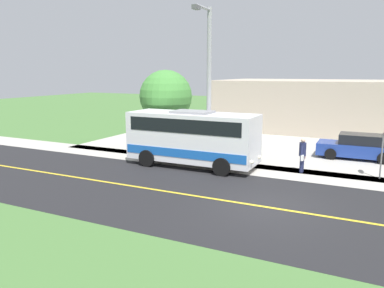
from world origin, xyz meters
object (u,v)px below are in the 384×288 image
Objects in this scene: stop_sign at (384,138)px; street_light_pole at (208,81)px; pedestrian_with_bags at (302,154)px; shuttle_bus_front at (192,136)px; tree_curbside at (166,97)px; pedestrian_waiting at (250,149)px; parked_car_near at (358,147)px; commercial_building at (363,106)px.

street_light_pole is at bearing -81.68° from stop_sign.
street_light_pole reaches higher than pedestrian_with_bags.
shuttle_bus_front is at bearing -77.05° from pedestrian_with_bags.
tree_curbside is (-2.52, -3.98, -1.06)m from street_light_pole.
tree_curbside is (-1.68, -8.78, 2.50)m from pedestrian_with_bags.
pedestrian_with_bags is at bearing 90.83° from pedestrian_waiting.
shuttle_bus_front reaches higher than pedestrian_with_bags.
pedestrian_with_bags is 0.40× the size of parked_car_near.
street_light_pole reaches higher than stop_sign.
pedestrian_waiting is 0.34× the size of tree_curbside.
stop_sign is at bearing 5.06° from commercial_building.
pedestrian_waiting is 0.21× the size of street_light_pole.
street_light_pole is at bearing 121.34° from shuttle_bus_front.
shuttle_bus_front is 4.77m from tree_curbside.
pedestrian_waiting is 0.07× the size of commercial_building.
pedestrian_waiting is at bearing -86.16° from stop_sign.
commercial_building is (-15.30, -1.35, 0.17)m from stop_sign.
stop_sign is at bearing 15.59° from parked_car_near.
tree_curbside is 0.21× the size of commercial_building.
commercial_building is at bearing 157.06° from street_light_pole.
street_light_pole is (1.22, -8.35, 2.53)m from stop_sign.
commercial_building is at bearing 162.69° from pedestrian_waiting.
pedestrian_waiting is 0.60× the size of stop_sign.
shuttle_bus_front is 4.01× the size of pedestrian_with_bags.
tree_curbside reaches higher than pedestrian_with_bags.
street_light_pole is at bearing -53.43° from parked_car_near.
pedestrian_with_bags is at bearing -7.96° from commercial_building.
shuttle_bus_front is 1.37× the size of tree_curbside.
stop_sign is (-0.38, 3.55, 1.03)m from pedestrian_with_bags.
shuttle_bus_front is at bearing -79.70° from stop_sign.
tree_curbside is at bearing -105.81° from pedestrian_waiting.
pedestrian_with_bags is 0.60× the size of stop_sign.
stop_sign is 0.35× the size of street_light_pole.
shuttle_bus_front is at bearing 48.13° from tree_curbside.
stop_sign is 15.36m from commercial_building.
street_light_pole is at bearing -69.05° from pedestrian_waiting.
shuttle_bus_front is at bearing -53.86° from parked_car_near.
parked_car_near is at bearing 151.95° from pedestrian_with_bags.
tree_curbside reaches higher than pedestrian_waiting.
commercial_building is at bearing -178.95° from parked_car_near.
shuttle_bus_front is 3.12m from pedestrian_waiting.
commercial_building reaches higher than shuttle_bus_front.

